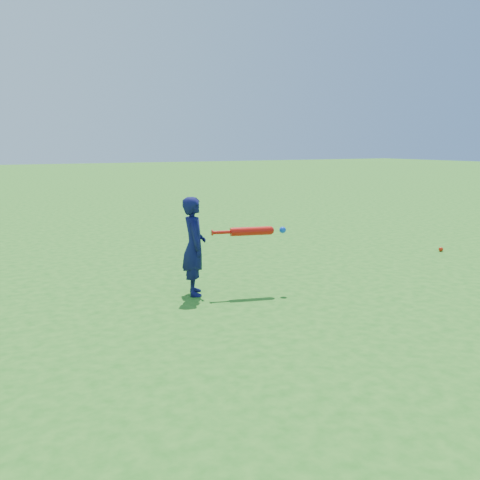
# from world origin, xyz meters

# --- Properties ---
(ground) EXTENTS (80.00, 80.00, 0.00)m
(ground) POSITION_xyz_m (0.00, 0.00, 0.00)
(ground) COLOR #226C19
(ground) RESTS_ON ground
(child) EXTENTS (0.36, 0.44, 1.05)m
(child) POSITION_xyz_m (-0.52, 0.11, 0.52)
(child) COLOR #0F1046
(child) RESTS_ON ground
(ground_ball_red) EXTENTS (0.07, 0.07, 0.07)m
(ground_ball_red) POSITION_xyz_m (3.66, 0.46, 0.03)
(ground_ball_red) COLOR red
(ground_ball_red) RESTS_ON ground
(bat_swing) EXTENTS (0.80, 0.27, 0.09)m
(bat_swing) POSITION_xyz_m (0.09, -0.11, 0.67)
(bat_swing) COLOR red
(bat_swing) RESTS_ON ground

